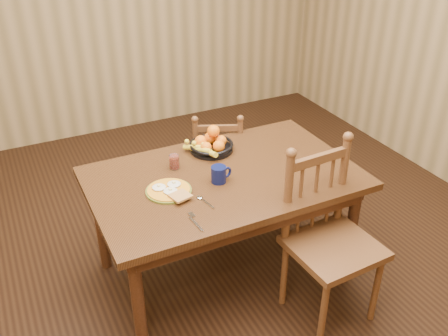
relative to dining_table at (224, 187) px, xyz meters
name	(u,v)px	position (x,y,z in m)	size (l,w,h in m)	color
room	(224,80)	(0.00, 0.00, 0.68)	(4.52, 5.02, 2.72)	black
dining_table	(224,187)	(0.00, 0.00, 0.00)	(1.60, 1.00, 0.75)	black
chair_far	(217,164)	(0.27, 0.66, -0.25)	(0.50, 0.49, 0.85)	#442514
chair_near	(329,240)	(0.40, -0.55, -0.15)	(0.50, 0.48, 1.05)	#442514
breakfast_plate	(169,190)	(-0.36, -0.03, 0.10)	(0.26, 0.30, 0.04)	#59601E
fork	(195,221)	(-0.34, -0.35, 0.09)	(0.04, 0.18, 0.00)	silver
spoon	(202,199)	(-0.23, -0.19, 0.09)	(0.05, 0.16, 0.01)	silver
coffee_mug	(219,174)	(-0.06, -0.05, 0.14)	(0.13, 0.09, 0.10)	#0A0F37
juice_glass	(174,162)	(-0.24, 0.21, 0.13)	(0.06, 0.06, 0.09)	silver
fruit_bowl	(211,144)	(0.06, 0.32, 0.13)	(0.32, 0.32, 0.17)	black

